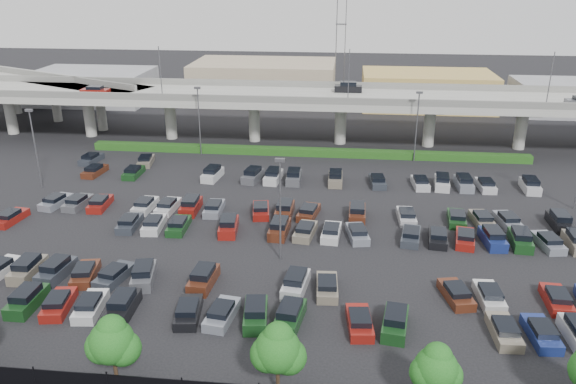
{
  "coord_description": "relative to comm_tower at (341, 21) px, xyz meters",
  "views": [
    {
      "loc": [
        5.81,
        -56.02,
        26.21
      ],
      "look_at": [
        -0.6,
        4.69,
        2.0
      ],
      "focal_mm": 35.0,
      "sensor_mm": 36.0,
      "label": 1
    }
  ],
  "objects": [
    {
      "name": "comm_tower",
      "position": [
        0.0,
        0.0,
        0.0
      ],
      "size": [
        2.4,
        2.4,
        30.0
      ],
      "color": "#535359",
      "rests_on": "ground"
    },
    {
      "name": "light_poles",
      "position": [
        -8.12,
        -72.0,
        -9.37
      ],
      "size": [
        66.9,
        48.38,
        10.3
      ],
      "color": "#535359",
      "rests_on": "ground"
    },
    {
      "name": "parked_cars",
      "position": [
        -2.99,
        -77.84,
        -14.98
      ],
      "size": [
        63.01,
        41.63,
        1.67
      ],
      "color": "black",
      "rests_on": "ground"
    },
    {
      "name": "on_ramp",
      "position": [
        -56.1,
        -30.95,
        -8.76
      ],
      "size": [
        50.93,
        30.13,
        8.8
      ],
      "color": "gray",
      "rests_on": "ground"
    },
    {
      "name": "ground",
      "position": [
        -4.0,
        -74.0,
        -15.61
      ],
      "size": [
        280.0,
        280.0,
        0.0
      ],
      "primitive_type": "plane",
      "color": "black"
    },
    {
      "name": "overpass",
      "position": [
        -4.21,
        -42.01,
        -8.64
      ],
      "size": [
        150.0,
        13.0,
        15.8
      ],
      "color": "gray",
      "rests_on": "ground"
    },
    {
      "name": "distant_buildings",
      "position": [
        8.38,
        -12.19,
        -11.87
      ],
      "size": [
        138.0,
        24.0,
        9.0
      ],
      "color": "gray",
      "rests_on": "ground"
    },
    {
      "name": "hedge",
      "position": [
        -4.0,
        -49.0,
        -15.06
      ],
      "size": [
        66.0,
        1.6,
        1.1
      ],
      "primitive_type": "cube",
      "color": "#184113",
      "rests_on": "ground"
    },
    {
      "name": "tree_row",
      "position": [
        -3.3,
        -100.53,
        -12.09
      ],
      "size": [
        65.07,
        3.66,
        5.94
      ],
      "color": "#332316",
      "rests_on": "ground"
    }
  ]
}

